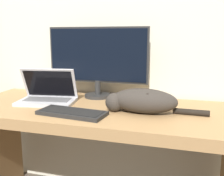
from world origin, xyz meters
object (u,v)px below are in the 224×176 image
(external_keyboard, at_px, (72,113))
(cat, at_px, (142,100))
(laptop, at_px, (48,96))
(monitor, at_px, (98,59))

(external_keyboard, relative_size, cat, 0.69)
(laptop, bearing_deg, monitor, 33.76)
(external_keyboard, bearing_deg, monitor, 96.73)
(monitor, xyz_separation_m, laptop, (-0.25, -0.23, -0.22))
(monitor, xyz_separation_m, external_keyboard, (0.00, -0.43, -0.25))
(laptop, xyz_separation_m, cat, (0.61, -0.05, 0.02))
(laptop, height_order, external_keyboard, laptop)
(external_keyboard, xyz_separation_m, cat, (0.35, 0.14, 0.06))
(laptop, distance_m, external_keyboard, 0.33)
(external_keyboard, distance_m, cat, 0.38)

